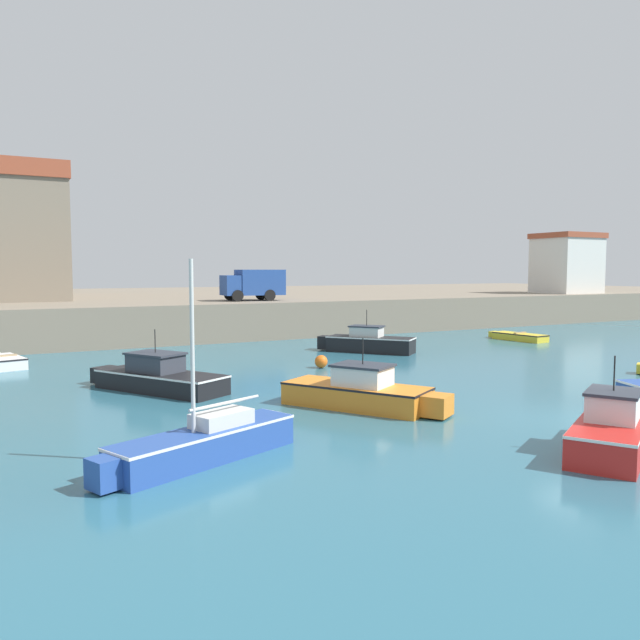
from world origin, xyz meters
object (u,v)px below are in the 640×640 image
mooring_buoy (321,361)px  truck_on_quay (253,283)px  motorboat_black_5 (157,377)px  harbor_shed_near_wharf (567,263)px  motorboat_black_2 (368,342)px  motorboat_red_6 (612,430)px  dinghy_yellow_4 (518,336)px  motorboat_orange_1 (361,392)px  sailboat_blue_7 (204,442)px  dinghy_white_8 (3,361)px

mooring_buoy → truck_on_quay: (2.67, 15.51, 3.40)m
motorboat_black_5 → harbor_shed_near_wharf: 46.20m
mooring_buoy → motorboat_black_2: bearing=37.6°
motorboat_black_2 → motorboat_black_5: (-13.28, -5.91, -0.04)m
motorboat_red_6 → motorboat_black_2: bearing=76.1°
motorboat_red_6 → motorboat_black_5: bearing=121.8°
motorboat_black_2 → motorboat_black_5: motorboat_black_2 is taller
truck_on_quay → motorboat_red_6: bearing=-94.5°
mooring_buoy → truck_on_quay: truck_on_quay is taller
dinghy_yellow_4 → motorboat_black_5: motorboat_black_5 is taller
motorboat_orange_1 → sailboat_blue_7: bearing=-153.1°
motorboat_orange_1 → mooring_buoy: (2.82, 8.29, -0.24)m
motorboat_black_5 → sailboat_blue_7: bearing=-96.4°
dinghy_white_8 → truck_on_quay: size_ratio=0.84×
motorboat_black_2 → dinghy_white_8: motorboat_black_2 is taller
sailboat_blue_7 → mooring_buoy: (9.31, 11.58, -0.17)m
motorboat_orange_1 → dinghy_yellow_4: 23.60m
motorboat_red_6 → dinghy_yellow_4: bearing=49.8°
motorboat_red_6 → mooring_buoy: (-0.21, 15.65, -0.27)m
motorboat_black_5 → dinghy_white_8: size_ratio=1.66×
motorboat_black_2 → mooring_buoy: size_ratio=8.24×
motorboat_orange_1 → sailboat_blue_7: 7.28m
dinghy_yellow_4 → motorboat_black_5: (-25.36, -6.36, 0.27)m
motorboat_red_6 → harbor_shed_near_wharf: harbor_shed_near_wharf is taller
harbor_shed_near_wharf → truck_on_quay: harbor_shed_near_wharf is taller
motorboat_orange_1 → mooring_buoy: motorboat_orange_1 is taller
mooring_buoy → harbor_shed_near_wharf: size_ratio=0.11×
sailboat_blue_7 → truck_on_quay: (11.98, 27.10, 3.23)m
motorboat_orange_1 → motorboat_black_5: 8.29m
dinghy_white_8 → truck_on_quay: bearing=27.1°
dinghy_yellow_4 → sailboat_blue_7: (-26.43, -15.92, 0.22)m
motorboat_orange_1 → motorboat_red_6: motorboat_red_6 is taller
motorboat_black_2 → motorboat_orange_1: bearing=-122.8°
motorboat_orange_1 → motorboat_black_2: size_ratio=1.11×
motorboat_black_2 → mooring_buoy: motorboat_black_2 is taller
dinghy_white_8 → sailboat_blue_7: bearing=-77.6°
motorboat_black_2 → dinghy_white_8: bearing=169.6°
dinghy_white_8 → mooring_buoy: 15.30m
sailboat_blue_7 → dinghy_white_8: bearing=102.4°
motorboat_black_2 → sailboat_blue_7: sailboat_blue_7 is taller
motorboat_black_5 → mooring_buoy: size_ratio=9.95×
motorboat_orange_1 → truck_on_quay: truck_on_quay is taller
motorboat_orange_1 → motorboat_red_6: (3.03, -7.36, 0.03)m
dinghy_yellow_4 → truck_on_quay: 18.59m
mooring_buoy → truck_on_quay: bearing=80.2°
motorboat_black_5 → harbor_shed_near_wharf: size_ratio=1.09×
dinghy_white_8 → truck_on_quay: 18.44m
motorboat_black_2 → sailboat_blue_7: 21.10m
motorboat_black_5 → mooring_buoy: motorboat_black_5 is taller
dinghy_yellow_4 → motorboat_black_5: bearing=-165.9°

